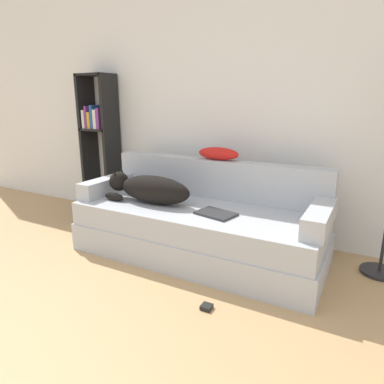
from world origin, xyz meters
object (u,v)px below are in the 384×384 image
Objects in this scene: dog at (149,189)px; couch at (197,232)px; laptop at (216,214)px; throw_pillow at (218,154)px; bookshelf at (99,136)px; power_adapter at (207,307)px.

couch is at bearing 10.53° from dog.
throw_pillow reaches higher than laptop.
laptop is (0.21, -0.10, 0.23)m from couch.
dog is 0.52× the size of bookshelf.
bookshelf reaches higher than laptop.
power_adapter is at bearing -58.09° from couch.
power_adapter is (0.20, -0.55, -0.42)m from laptop.
laptop is at bearing -19.82° from bookshelf.
throw_pillow is at bearing -5.91° from bookshelf.
couch is 0.79m from power_adapter.
couch is 5.42× the size of throw_pillow.
power_adapter is at bearing -34.73° from dog.
dog is 1.14m from power_adapter.
laptop is 0.21× the size of bookshelf.
couch is 1.72m from bookshelf.
throw_pillow is at bearing 111.21° from power_adapter.
couch is at bearing -92.38° from throw_pillow.
couch is 0.55m from dog.
laptop is 0.63m from throw_pillow.
bookshelf reaches higher than dog.
power_adapter is (0.39, -1.01, -0.80)m from throw_pillow.
bookshelf is at bearing 148.54° from power_adapter.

